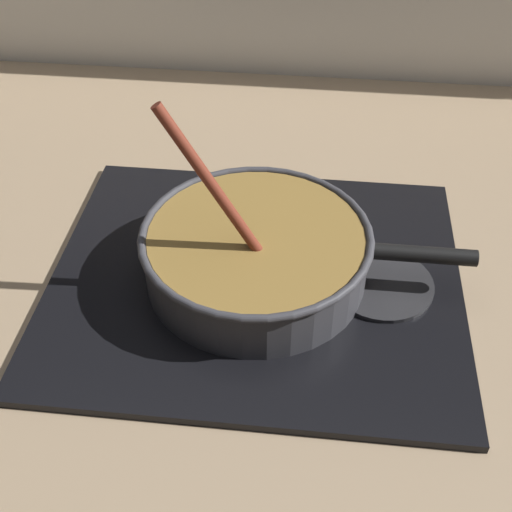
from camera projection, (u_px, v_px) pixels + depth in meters
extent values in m
cube|color=#9E8466|center=(135.00, 373.00, 0.84)|extent=(2.40, 1.60, 0.04)
cube|color=black|center=(256.00, 279.00, 0.92)|extent=(0.56, 0.48, 0.01)
torus|color=#592D0C|center=(256.00, 274.00, 0.92)|extent=(0.21, 0.21, 0.01)
cylinder|color=#262628|center=(381.00, 284.00, 0.90)|extent=(0.14, 0.14, 0.01)
cylinder|color=#38383D|center=(256.00, 256.00, 0.90)|extent=(0.30, 0.30, 0.07)
cylinder|color=olive|center=(256.00, 254.00, 0.89)|extent=(0.29, 0.29, 0.07)
torus|color=#38383D|center=(256.00, 235.00, 0.87)|extent=(0.31, 0.31, 0.01)
cylinder|color=black|center=(423.00, 255.00, 0.86)|extent=(0.14, 0.02, 0.02)
cylinder|color=#EDD88C|center=(284.00, 281.00, 0.82)|extent=(0.04, 0.04, 0.01)
cylinder|color=beige|center=(251.00, 256.00, 0.86)|extent=(0.03, 0.03, 0.01)
cylinder|color=beige|center=(328.00, 273.00, 0.83)|extent=(0.03, 0.03, 0.01)
cylinder|color=#EDD88C|center=(225.00, 278.00, 0.83)|extent=(0.03, 0.03, 0.01)
cylinder|color=#E5CC7A|center=(309.00, 232.00, 0.89)|extent=(0.03, 0.03, 0.01)
cylinder|color=#EDD88C|center=(271.00, 303.00, 0.79)|extent=(0.04, 0.04, 0.01)
cylinder|color=#EDD88C|center=(266.00, 188.00, 0.97)|extent=(0.03, 0.03, 0.01)
cylinder|color=maroon|center=(214.00, 187.00, 0.80)|extent=(0.14, 0.02, 0.22)
cube|color=brown|center=(264.00, 258.00, 0.86)|extent=(0.05, 0.03, 0.01)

